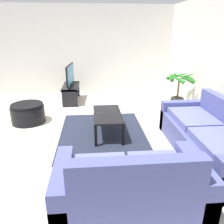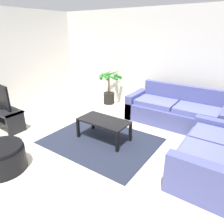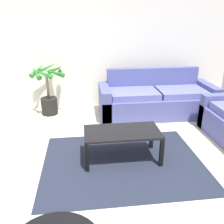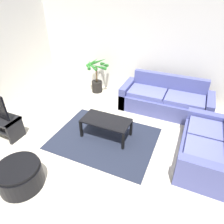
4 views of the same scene
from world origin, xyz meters
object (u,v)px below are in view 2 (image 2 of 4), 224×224
at_px(couch_loveseat, 213,156).
at_px(coffee_table, 104,123).
at_px(ottoman, 2,158).
at_px(tv_stand, 3,115).
at_px(couch_main, 176,112).
at_px(potted_palm, 109,88).

xyz_separation_m(couch_loveseat, coffee_table, (-2.05, -0.11, 0.08)).
bearing_deg(couch_loveseat, ottoman, -146.59).
xyz_separation_m(couch_loveseat, tv_stand, (-4.31, -1.01, 0.01)).
relative_size(couch_main, ottoman, 3.13).
bearing_deg(potted_palm, couch_loveseat, -28.58).
distance_m(couch_loveseat, tv_stand, 4.43).
height_order(couch_loveseat, potted_palm, potted_palm).
bearing_deg(tv_stand, couch_main, 37.82).
bearing_deg(couch_loveseat, potted_palm, 151.42).
bearing_deg(tv_stand, potted_palm, 69.05).
xyz_separation_m(couch_main, coffee_table, (-0.96, -1.61, 0.08)).
height_order(couch_main, couch_loveseat, same).
distance_m(couch_main, coffee_table, 1.88).
height_order(couch_loveseat, ottoman, couch_loveseat).
distance_m(tv_stand, potted_palm, 2.98).
bearing_deg(tv_stand, coffee_table, 21.56).
xyz_separation_m(tv_stand, potted_palm, (1.06, 2.78, 0.20)).
relative_size(potted_palm, ottoman, 1.42).
bearing_deg(potted_palm, couch_main, -7.27).
distance_m(couch_main, tv_stand, 4.08).
xyz_separation_m(couch_loveseat, ottoman, (-2.82, -1.86, -0.08)).
bearing_deg(potted_palm, tv_stand, -110.95).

